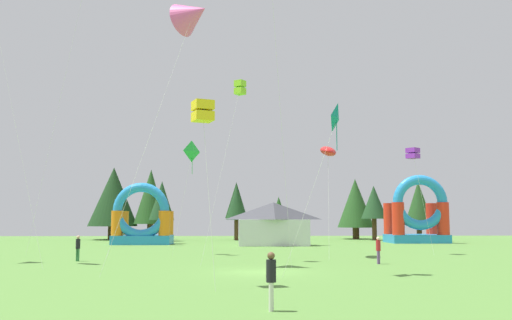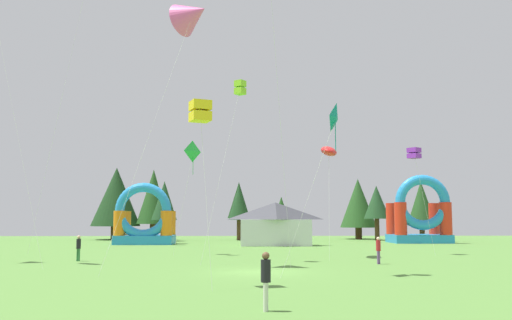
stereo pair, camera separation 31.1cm
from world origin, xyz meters
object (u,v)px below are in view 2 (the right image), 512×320
Objects in this scene: kite_purple_box at (414,153)px; person_left_edge at (79,246)px; kite_yellow_box at (200,111)px; festival_tent at (275,224)px; person_near_camera at (266,276)px; kite_teal_diamond at (337,120)px; kite_red_parafoil at (329,151)px; inflatable_yellow_castle at (420,218)px; inflatable_red_slide at (144,223)px; kite_pink_delta at (193,15)px; person_midfield at (378,248)px; kite_green_diamond at (194,153)px; kite_lime_box at (240,88)px.

kite_purple_box is 25.86m from person_left_edge.
festival_tent is (5.35, 34.15, -5.07)m from kite_yellow_box.
kite_teal_diamond is at bearing -8.87° from person_near_camera.
kite_red_parafoil reaches higher than person_left_edge.
inflatable_yellow_castle reaches higher than person_near_camera.
festival_tent is (-2.87, 16.94, -5.47)m from kite_red_parafoil.
kite_yellow_box is 1.09× the size of festival_tent.
festival_tent is at bearing -11.95° from inflatable_red_slide.
kite_pink_delta reaches higher than person_near_camera.
kite_teal_diamond is at bearing 12.97° from person_midfield.
kite_purple_box is at bearing 32.55° from kite_pink_delta.
person_midfield is at bearing 46.94° from kite_yellow_box.
person_left_edge is (-17.01, -3.49, -6.68)m from kite_red_parafoil.
kite_green_diamond is 31.88m from inflatable_yellow_castle.
kite_yellow_box is at bearing -98.90° from festival_tent.
kite_purple_box is at bearing 52.26° from kite_yellow_box.
kite_green_diamond is 16.14m from person_midfield.
festival_tent is (-10.02, 14.29, -5.65)m from kite_purple_box.
inflatable_yellow_castle is 30.75m from inflatable_red_slide.
person_midfield is (18.94, -2.87, -0.01)m from person_left_edge.
person_left_edge is (-15.31, 9.58, -6.67)m from kite_teal_diamond.
kite_purple_box is at bearing -168.78° from person_midfield.
kite_yellow_box is at bearing -24.62° from person_left_edge.
inflatable_red_slide is (-6.66, 17.81, -5.53)m from kite_green_diamond.
kite_lime_box is at bearing -59.64° from kite_green_diamond.
person_midfield is 0.23× the size of festival_tent.
person_left_edge is 0.23× the size of festival_tent.
kite_green_diamond is 26.77m from person_near_camera.
kite_teal_diamond is at bearing -113.71° from inflatable_yellow_castle.
person_left_edge is at bearing -139.98° from inflatable_yellow_castle.
festival_tent is at bearing 125.04° from kite_purple_box.
kite_teal_diamond is at bearing -61.08° from kite_green_diamond.
kite_yellow_box is (1.18, -9.29, -7.69)m from kite_pink_delta.
kite_pink_delta is 1.94× the size of kite_red_parafoil.
kite_yellow_box is (-1.68, -13.26, -4.16)m from kite_lime_box.
kite_pink_delta is 14.29m from kite_red_parafoil.
kite_purple_box is 5.00× the size of person_left_edge.
festival_tent is (3.66, 20.88, -9.23)m from kite_lime_box.
kite_purple_box is at bearing 25.73° from kite_lime_box.
kite_red_parafoil is at bearing -11.59° from kite_green_diamond.
kite_lime_box is at bearing 117.94° from kite_teal_diamond.
kite_teal_diamond is 30.52m from festival_tent.
kite_teal_diamond reaches higher than person_midfield.
kite_green_diamond reaches higher than inflatable_yellow_castle.
kite_lime_box is 8.50m from kite_red_parafoil.
kite_teal_diamond reaches higher than person_near_camera.
kite_pink_delta reaches higher than kite_purple_box.
kite_red_parafoil is 9.43m from person_midfield.
person_near_camera is (3.65, -15.57, -13.92)m from kite_pink_delta.
kite_purple_box is 29.93m from person_near_camera.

